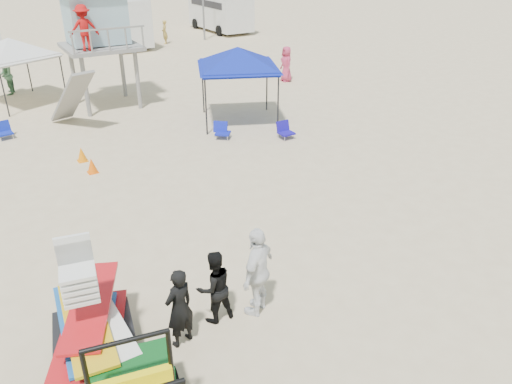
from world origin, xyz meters
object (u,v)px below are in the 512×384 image
surf_trailer (90,323)px  lifeguard_tower (95,22)px  man_left (179,308)px  canopy_blue (238,51)px

surf_trailer → lifeguard_tower: size_ratio=0.55×
man_left → lifeguard_tower: size_ratio=0.34×
surf_trailer → man_left: surf_trailer is taller
man_left → canopy_blue: canopy_blue is taller
surf_trailer → man_left: (1.52, -0.30, -0.13)m
man_left → canopy_blue: 12.97m
man_left → lifeguard_tower: bearing=-117.4°
surf_trailer → man_left: 1.55m
surf_trailer → lifeguard_tower: (4.90, 15.34, 2.70)m
man_left → canopy_blue: size_ratio=0.42×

